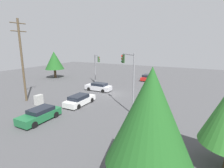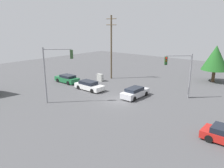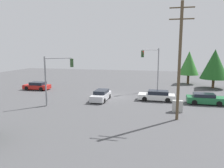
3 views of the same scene
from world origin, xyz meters
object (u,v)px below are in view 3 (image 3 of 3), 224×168
(sedan_red, at_px, (37,86))
(traffic_signal_cross, at_px, (57,72))
(traffic_signal_main, at_px, (152,62))
(electrical_cabinet, at_px, (177,106))
(sedan_green, at_px, (205,99))
(sedan_white, at_px, (157,96))
(sedan_silver, at_px, (101,95))

(sedan_red, relative_size, traffic_signal_cross, 0.73)
(traffic_signal_main, distance_m, traffic_signal_cross, 15.70)
(electrical_cabinet, bearing_deg, sedan_red, 159.57)
(sedan_red, height_order, traffic_signal_cross, traffic_signal_cross)
(sedan_green, distance_m, electrical_cabinet, 5.61)
(sedan_red, bearing_deg, sedan_white, -99.60)
(sedan_silver, bearing_deg, sedan_white, -167.90)
(sedan_green, bearing_deg, traffic_signal_main, -135.58)
(sedan_white, height_order, traffic_signal_main, traffic_signal_main)
(sedan_white, distance_m, electrical_cabinet, 5.47)
(sedan_white, bearing_deg, electrical_cabinet, -154.34)
(traffic_signal_main, distance_m, electrical_cabinet, 12.59)
(traffic_signal_cross, bearing_deg, sedan_silver, -9.31)
(sedan_white, relative_size, sedan_green, 1.06)
(sedan_white, relative_size, traffic_signal_main, 0.68)
(sedan_silver, bearing_deg, traffic_signal_cross, 35.02)
(sedan_green, height_order, sedan_red, sedan_green)
(sedan_white, relative_size, sedan_red, 1.10)
(sedan_white, height_order, sedan_red, sedan_white)
(sedan_white, bearing_deg, traffic_signal_main, 8.93)
(sedan_white, xyz_separation_m, sedan_red, (-19.89, 3.36, -0.01))
(traffic_signal_cross, bearing_deg, traffic_signal_main, 1.80)
(sedan_silver, distance_m, sedan_white, 7.42)
(sedan_red, bearing_deg, traffic_signal_main, -80.56)
(sedan_white, distance_m, sedan_green, 5.95)
(electrical_cabinet, bearing_deg, traffic_signal_main, 106.52)
(sedan_silver, xyz_separation_m, traffic_signal_main, (6.23, 8.06, 4.02))
(sedan_red, relative_size, electrical_cabinet, 3.43)
(sedan_silver, relative_size, sedan_red, 1.05)
(sedan_red, bearing_deg, traffic_signal_cross, -135.62)
(sedan_white, bearing_deg, sedan_red, 80.40)
(sedan_green, height_order, traffic_signal_main, traffic_signal_main)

